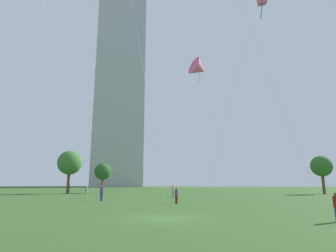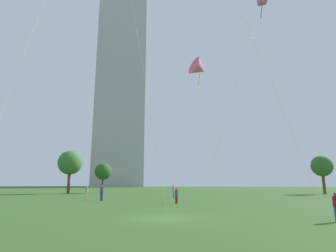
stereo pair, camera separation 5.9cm
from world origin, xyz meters
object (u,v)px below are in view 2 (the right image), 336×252
(park_tree_1, at_px, (70,163))
(distant_highrise_0, at_px, (121,91))
(person_standing_2, at_px, (87,191))
(kite_flying_2, at_px, (199,68))
(park_tree_2, at_px, (322,166))
(distant_highrise_1, at_px, (120,101))
(person_standing_4, at_px, (173,190))
(person_standing_3, at_px, (102,192))
(park_tree_0, at_px, (103,172))
(person_standing_1, at_px, (176,195))

(park_tree_1, bearing_deg, distant_highrise_0, 101.00)
(person_standing_2, height_order, park_tree_1, park_tree_1)
(kite_flying_2, bearing_deg, park_tree_1, 162.81)
(park_tree_1, distance_m, distant_highrise_0, 95.28)
(park_tree_2, bearing_deg, distant_highrise_1, 126.12)
(person_standing_2, height_order, distant_highrise_1, distant_highrise_1)
(person_standing_4, relative_size, kite_flying_2, 0.08)
(person_standing_3, bearing_deg, distant_highrise_0, 62.80)
(park_tree_0, bearing_deg, person_standing_2, -75.64)
(person_standing_4, bearing_deg, park_tree_2, 118.95)
(kite_flying_2, bearing_deg, person_standing_4, -131.74)
(kite_flying_2, bearing_deg, distant_highrise_0, 115.06)
(person_standing_3, height_order, park_tree_1, park_tree_1)
(person_standing_1, relative_size, park_tree_2, 0.22)
(person_standing_3, relative_size, distant_highrise_1, 0.02)
(kite_flying_2, distance_m, distant_highrise_1, 123.50)
(park_tree_0, xyz_separation_m, distant_highrise_1, (-28.15, 97.85, 46.60))
(person_standing_1, distance_m, person_standing_4, 10.86)
(park_tree_2, bearing_deg, park_tree_1, -176.28)
(person_standing_3, height_order, distant_highrise_1, distant_highrise_1)
(park_tree_0, bearing_deg, kite_flying_2, -29.43)
(person_standing_2, bearing_deg, park_tree_0, 171.59)
(park_tree_1, relative_size, distant_highrise_1, 0.08)
(park_tree_1, height_order, distant_highrise_1, distant_highrise_1)
(person_standing_4, distance_m, park_tree_1, 26.18)
(person_standing_4, bearing_deg, person_standing_3, -47.59)
(distant_highrise_0, bearing_deg, person_standing_3, -89.51)
(person_standing_3, xyz_separation_m, kite_flying_2, (11.88, 12.14, 20.39))
(person_standing_3, bearing_deg, park_tree_2, -9.62)
(person_standing_4, height_order, park_tree_1, park_tree_1)
(person_standing_2, relative_size, distant_highrise_0, 0.02)
(person_standing_3, bearing_deg, park_tree_0, 66.55)
(distant_highrise_1, bearing_deg, person_standing_3, -76.34)
(kite_flying_2, relative_size, park_tree_1, 2.75)
(kite_flying_2, bearing_deg, person_standing_3, -134.37)
(person_standing_2, bearing_deg, kite_flying_2, 92.59)
(person_standing_3, distance_m, person_standing_4, 10.85)
(person_standing_1, bearing_deg, distant_highrise_1, 66.42)
(person_standing_3, distance_m, park_tree_2, 42.09)
(kite_flying_2, bearing_deg, person_standing_2, -154.63)
(park_tree_2, height_order, distant_highrise_1, distant_highrise_1)
(person_standing_4, bearing_deg, kite_flying_2, 136.54)
(person_standing_1, xyz_separation_m, person_standing_4, (-1.46, 10.76, 0.13))
(distant_highrise_0, xyz_separation_m, distant_highrise_1, (-6.35, 18.64, 0.50))
(kite_flying_2, bearing_deg, person_standing_1, -99.71)
(person_standing_3, height_order, distant_highrise_0, distant_highrise_0)
(park_tree_0, bearing_deg, distant_highrise_0, 105.39)
(person_standing_3, bearing_deg, park_tree_1, 81.83)
(person_standing_3, distance_m, distant_highrise_0, 118.31)
(park_tree_0, xyz_separation_m, park_tree_1, (-5.72, -3.50, 1.63))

